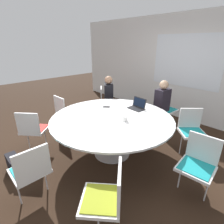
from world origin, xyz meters
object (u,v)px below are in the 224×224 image
Objects in this scene: chair_4 at (31,169)px; chair_6 at (198,162)px; coffee_cup at (125,118)px; chair_7 at (192,128)px; chair_0 at (165,107)px; chair_2 at (65,110)px; chair_3 at (33,128)px; chair_1 at (106,100)px; chair_5 at (107,195)px; handbag at (14,164)px; laptop at (137,106)px; person_1 at (109,95)px; cell_phone at (106,107)px; person_0 at (163,102)px.

chair_6 is at bearing -39.91° from chair_4.
chair_7 is at bearing 56.09° from coffee_cup.
chair_2 is at bearing -35.37° from chair_0.
chair_2 is 0.99m from chair_3.
chair_2 is (-0.07, -1.23, 0.00)m from chair_1.
chair_0 is 3.02m from chair_3.
chair_0 is 3.03m from chair_5.
chair_4 reaches higher than handbag.
chair_2 is 1.00× the size of chair_3.
laptop is 0.66m from coffee_cup.
person_1 is 1.02m from cell_phone.
chair_1 is 3.27m from chair_5.
cell_phone is (0.60, 1.31, 0.25)m from chair_3.
chair_0 is 3.41m from handbag.
chair_3 is 1.00× the size of chair_5.
person_1 is (-1.26, 2.49, 0.19)m from chair_4.
chair_4 and chair_6 have the same top height.
chair_0 is 1.00× the size of chair_2.
chair_5 is 2.03m from cell_phone.
handbag is at bearing 32.73° from chair_6.
chair_2 is (-1.48, -1.92, 0.00)m from chair_0.
chair_2 is 2.66× the size of laptop.
chair_1 is at bearing 166.15° from laptop.
laptop reaches higher than cell_phone.
person_0 and person_1 have the same top height.
chair_1 is 10.28× the size of coffee_cup.
cell_phone is (-1.44, -0.85, 0.25)m from chair_7.
person_0 is 3.74× the size of laptop.
laptop reaches higher than chair_3.
chair_5 is 2.78m from person_0.
handbag is at bearing -106.74° from laptop.
chair_0 is 1.43m from person_1.
person_1 is 2.63m from handbag.
person_1 is at bearing -64.35° from person_0.
chair_1 is at bearing -22.49° from chair_6.
chair_2 is at bearing -40.54° from person_0.
chair_0 is 2.66× the size of laptop.
laptop is 3.86× the size of coffee_cup.
coffee_cup is (0.26, -1.73, 0.29)m from chair_0.
chair_4 is at bearing -86.29° from laptop.
person_1 is at bearing 51.48° from chair_3.
chair_6 is (0.42, 1.26, 0.00)m from chair_5.
chair_5 is at bearing 22.83° from person_0.
person_1 is 3.74× the size of laptop.
chair_0 is at bearing 49.67° from chair_2.
chair_1 is 0.71× the size of person_0.
laptop is (1.09, 1.71, 0.30)m from chair_3.
laptop is at bearing 25.64° from chair_2.
person_0 is at bearing 97.15° from coffee_cup.
coffee_cup is at bearing -2.05° from chair_3.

